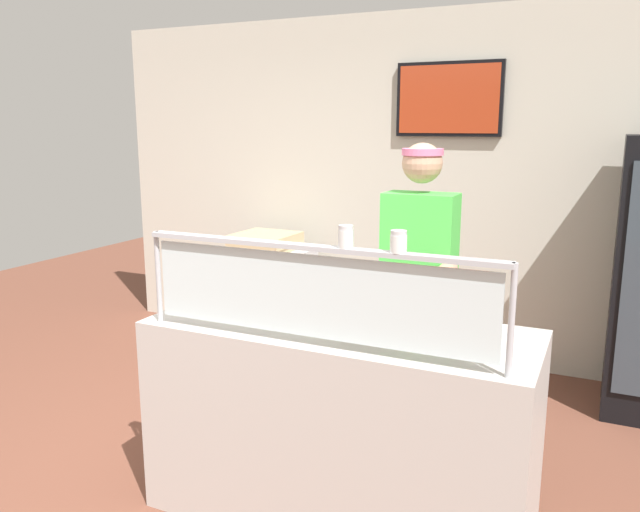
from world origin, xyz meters
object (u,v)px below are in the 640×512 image
pizza_server (376,320)px  pepper_flake_shaker (398,243)px  pizza_tray (377,323)px  pizza_box_stack (265,242)px  worker_figure (419,285)px  parmesan_shaker (346,238)px

pizza_server → pepper_flake_shaker: size_ratio=3.29×
pizza_tray → pizza_server: size_ratio=1.72×
pizza_server → pizza_tray: bearing=106.4°
pizza_box_stack → pizza_server: bearing=-48.2°
pizza_tray → pizza_box_stack: bearing=132.1°
worker_figure → parmesan_shaker: bearing=-91.8°
parmesan_shaker → pepper_flake_shaker: 0.22m
pepper_flake_shaker → parmesan_shaker: bearing=180.0°
pizza_server → parmesan_shaker: parmesan_shaker is taller
parmesan_shaker → pizza_server: bearing=87.5°
pizza_box_stack → pizza_tray: bearing=-47.9°
parmesan_shaker → pizza_box_stack: size_ratio=0.19×
pizza_tray → parmesan_shaker: bearing=-92.0°
pizza_server → worker_figure: bearing=99.3°
pizza_box_stack → parmesan_shaker: bearing=-53.2°
pizza_tray → worker_figure: 0.60m
pizza_server → pepper_flake_shaker: pepper_flake_shaker is taller
pizza_server → worker_figure: (0.02, 0.62, 0.02)m
pizza_server → pizza_box_stack: size_ratio=0.58×
parmesan_shaker → worker_figure: worker_figure is taller
worker_figure → pizza_box_stack: worker_figure is taller
parmesan_shaker → worker_figure: bearing=88.2°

